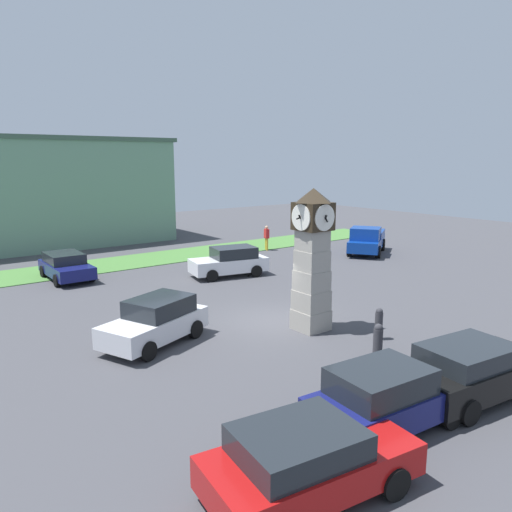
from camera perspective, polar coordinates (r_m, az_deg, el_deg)
ground_plane at (r=19.82m, az=1.95°, el=-7.37°), size 76.78×76.78×0.00m
clock_tower at (r=18.24m, az=6.43°, el=-0.24°), size 1.52×1.53×5.24m
bollard_near_tower at (r=18.17m, az=13.85°, el=-7.50°), size 0.28×0.28×1.14m
bollard_mid_row at (r=16.81m, az=13.77°, el=-9.21°), size 0.31×0.31×1.05m
car_navy_sedan at (r=10.12m, az=5.90°, el=-22.15°), size 4.32×2.43×1.42m
car_near_tower at (r=12.47m, az=14.65°, el=-15.39°), size 4.16×2.13×1.56m
car_by_building at (r=14.69m, az=23.54°, el=-11.84°), size 4.53×2.36×1.52m
car_far_lot at (r=17.56m, az=-11.37°, el=-7.30°), size 4.24×3.00×1.58m
car_silver_hatch at (r=28.05m, az=-20.90°, el=-1.07°), size 1.98×4.07×1.38m
car_end_of_row at (r=26.98m, az=-2.98°, el=-0.63°), size 4.35×2.53×1.58m
pickup_truck at (r=34.20m, az=12.55°, el=1.83°), size 5.08×4.24×1.85m
pedestrian_near_bench at (r=34.49m, az=1.22°, el=2.28°), size 0.33×0.45×1.72m
warehouse_blue_far at (r=39.45m, az=-22.94°, el=6.78°), size 17.70×7.51×7.78m
grass_verge_far at (r=31.07m, az=-16.98°, el=-1.01°), size 46.07×4.07×0.04m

